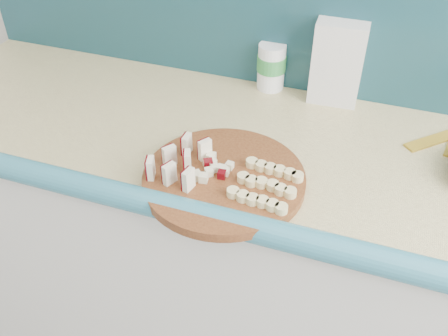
% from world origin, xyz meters
% --- Properties ---
extents(kitchen_counter, '(2.20, 0.63, 0.91)m').
position_xyz_m(kitchen_counter, '(0.10, 1.50, 0.46)').
color(kitchen_counter, silver).
rests_on(kitchen_counter, ground).
extents(backsplash, '(2.20, 0.02, 0.50)m').
position_xyz_m(backsplash, '(0.10, 1.79, 1.16)').
color(backsplash, teal).
rests_on(backsplash, kitchen_counter).
extents(cutting_board, '(0.40, 0.40, 0.02)m').
position_xyz_m(cutting_board, '(-0.06, 1.32, 0.92)').
color(cutting_board, '#4A210F').
rests_on(cutting_board, kitchen_counter).
extents(apple_wedges, '(0.11, 0.15, 0.05)m').
position_xyz_m(apple_wedges, '(-0.16, 1.30, 0.96)').
color(apple_wedges, beige).
rests_on(apple_wedges, cutting_board).
extents(apple_chunks, '(0.06, 0.06, 0.02)m').
position_xyz_m(apple_chunks, '(-0.08, 1.32, 0.94)').
color(apple_chunks, '#F5E8C4').
rests_on(apple_chunks, cutting_board).
extents(banana_slices, '(0.15, 0.15, 0.02)m').
position_xyz_m(banana_slices, '(0.04, 1.31, 0.94)').
color(banana_slices, beige).
rests_on(banana_slices, cutting_board).
extents(flour_bag, '(0.14, 0.10, 0.23)m').
position_xyz_m(flour_bag, '(0.11, 1.76, 1.02)').
color(flour_bag, silver).
rests_on(flour_bag, kitchen_counter).
extents(canister, '(0.08, 0.08, 0.13)m').
position_xyz_m(canister, '(-0.07, 1.76, 0.98)').
color(canister, white).
rests_on(canister, kitchen_counter).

